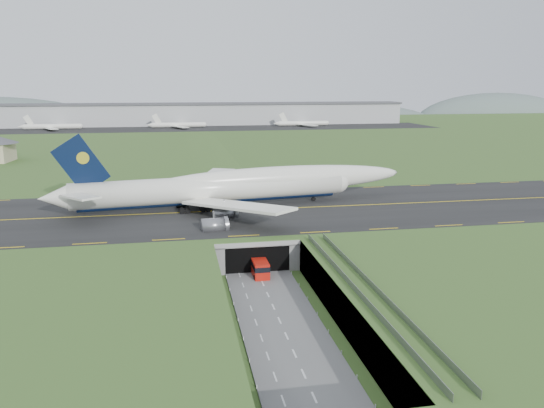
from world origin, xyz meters
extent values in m
plane|color=#385723|center=(0.00, 0.00, 0.00)|extent=(900.00, 900.00, 0.00)
cube|color=gray|center=(0.00, 0.00, 3.00)|extent=(800.00, 800.00, 6.00)
cube|color=slate|center=(0.00, -7.50, 0.10)|extent=(12.00, 75.00, 0.20)
cube|color=black|center=(0.00, 33.00, 6.09)|extent=(800.00, 44.00, 0.18)
cube|color=gray|center=(0.00, 19.00, 5.50)|extent=(16.00, 22.00, 1.00)
cube|color=gray|center=(-7.00, 19.00, 3.00)|extent=(2.00, 22.00, 6.00)
cube|color=gray|center=(7.00, 19.00, 3.00)|extent=(2.00, 22.00, 6.00)
cube|color=black|center=(0.00, 14.00, 2.50)|extent=(12.00, 12.00, 5.00)
cube|color=#A8A8A3|center=(0.00, 7.95, 5.60)|extent=(17.00, 0.50, 0.80)
cube|color=#A8A8A3|center=(11.00, -18.50, 5.80)|extent=(3.00, 53.00, 0.50)
cube|color=gray|center=(9.60, -18.50, 6.55)|extent=(0.06, 53.00, 1.00)
cube|color=gray|center=(12.40, -18.50, 6.55)|extent=(0.06, 53.00, 1.00)
cylinder|color=#A8A8A3|center=(11.00, -40.00, 2.80)|extent=(0.90, 0.90, 5.60)
cylinder|color=#A8A8A3|center=(11.00, -28.00, 2.80)|extent=(0.90, 0.90, 5.60)
cylinder|color=#A8A8A3|center=(11.00, -16.00, 2.80)|extent=(0.90, 0.90, 5.60)
cylinder|color=#A8A8A3|center=(11.00, -4.00, 2.80)|extent=(0.90, 0.90, 5.60)
cylinder|color=white|center=(-6.02, 36.04, 10.78)|extent=(62.80, 14.05, 5.89)
sphere|color=white|center=(24.99, 40.14, 10.78)|extent=(6.48, 6.48, 5.77)
cone|color=white|center=(-39.77, 31.57, 10.78)|extent=(7.12, 6.39, 5.59)
ellipsoid|color=white|center=(10.72, 38.25, 12.11)|extent=(62.47, 13.55, 6.18)
ellipsoid|color=black|center=(24.08, 40.02, 11.52)|extent=(4.42, 3.09, 2.06)
cylinder|color=black|center=(-6.02, 36.04, 8.48)|extent=(59.25, 10.25, 2.47)
cube|color=white|center=(-6.13, 50.87, 9.86)|extent=(16.49, 27.94, 2.48)
cube|color=white|center=(-35.20, 39.13, 12.16)|extent=(7.42, 10.94, 0.94)
cube|color=white|center=(-2.27, 21.68, 9.86)|extent=(21.91, 25.79, 2.48)
cube|color=white|center=(-33.39, 25.45, 12.16)|extent=(9.26, 10.65, 0.94)
cube|color=black|center=(-33.84, 32.35, 17.68)|extent=(11.67, 2.08, 13.02)
cylinder|color=yellow|center=(-33.39, 32.41, 19.06)|extent=(2.64, 0.98, 2.58)
cylinder|color=slate|center=(-6.51, 44.79, 7.01)|extent=(5.14, 3.64, 3.04)
cylinder|color=slate|center=(-12.09, 53.80, 7.01)|extent=(5.14, 3.64, 3.04)
cylinder|color=slate|center=(-4.22, 27.46, 7.01)|extent=(5.14, 3.64, 3.04)
cylinder|color=slate|center=(-7.26, 17.31, 7.01)|extent=(5.14, 3.64, 3.04)
cylinder|color=black|center=(18.79, 39.32, 6.69)|extent=(1.06, 0.59, 1.01)
cube|color=black|center=(-10.13, 35.49, 6.82)|extent=(6.32, 7.11, 1.29)
cube|color=red|center=(0.15, 6.86, 1.63)|extent=(2.74, 7.17, 2.86)
cube|color=black|center=(0.15, 6.86, 2.20)|extent=(2.79, 7.27, 0.95)
cube|color=black|center=(0.15, 6.86, 0.44)|extent=(2.54, 6.70, 0.48)
cylinder|color=black|center=(-1.07, 4.46, 0.52)|extent=(0.34, 0.86, 0.86)
cylinder|color=black|center=(-1.11, 9.23, 0.52)|extent=(0.34, 0.86, 0.86)
cylinder|color=black|center=(1.41, 4.49, 0.52)|extent=(0.34, 0.86, 0.86)
cylinder|color=black|center=(1.36, 9.25, 0.52)|extent=(0.34, 0.86, 0.86)
cube|color=#B2B2B2|center=(0.00, 300.00, 13.50)|extent=(300.00, 22.00, 15.00)
cube|color=#4C4C51|center=(0.00, 300.00, 21.00)|extent=(302.00, 24.00, 1.20)
cube|color=black|center=(0.00, 270.00, 6.14)|extent=(320.00, 50.00, 0.08)
cylinder|color=white|center=(-90.81, 275.00, 8.18)|extent=(34.00, 3.20, 3.20)
cylinder|color=white|center=(-11.72, 275.00, 8.18)|extent=(34.00, 3.20, 3.20)
cylinder|color=white|center=(73.16, 275.00, 8.18)|extent=(34.00, 3.20, 3.20)
ellipsoid|color=slate|center=(120.00, 430.00, -4.00)|extent=(260.00, 91.00, 44.00)
ellipsoid|color=slate|center=(320.00, 430.00, -4.00)|extent=(180.00, 63.00, 60.00)
camera|label=1|loc=(-14.03, -83.88, 34.09)|focal=35.00mm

